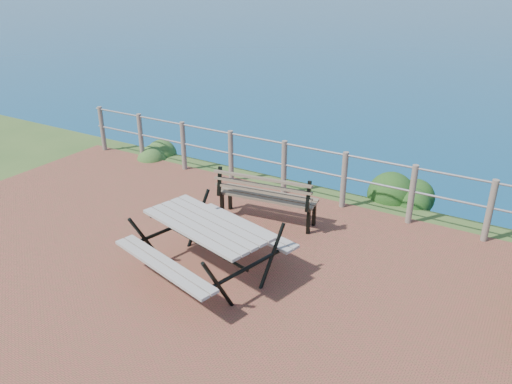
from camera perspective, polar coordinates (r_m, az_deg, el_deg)
ground at (r=6.81m, az=-10.39°, el=-10.24°), size 10.00×7.00×0.12m
safety_railing at (r=9.01m, az=3.23°, el=3.16°), size 9.40×0.10×1.00m
picnic_table at (r=6.67m, az=-5.63°, el=-5.78°), size 1.93×1.53×0.76m
park_bench at (r=7.95m, az=1.34°, el=0.42°), size 1.65×0.62×0.91m
shrub_lip_west at (r=11.21m, az=-10.81°, el=3.95°), size 0.73×0.73×0.45m
shrub_lip_east at (r=9.46m, az=16.06°, el=-0.51°), size 0.87×0.87×0.66m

